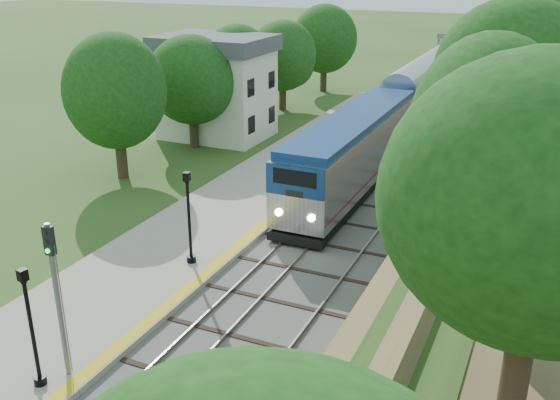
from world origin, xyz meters
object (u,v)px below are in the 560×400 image
at_px(signal_farside, 470,121).
at_px(signal_gantry, 477,49).
at_px(station_building, 216,86).
at_px(train, 487,41).
at_px(signal_platform, 56,285).
at_px(lamppost_mid, 33,335).
at_px(lamppost_far, 189,223).

bearing_deg(signal_farside, signal_gantry, 97.25).
bearing_deg(station_building, signal_farside, -12.09).
height_order(train, signal_farside, signal_farside).
bearing_deg(train, station_building, -104.47).
xyz_separation_m(signal_gantry, signal_platform, (-5.37, -54.66, -1.02)).
height_order(station_building, train, station_building).
bearing_deg(station_building, lamppost_mid, -70.76).
xyz_separation_m(station_building, signal_farside, (20.20, -4.33, 0.22)).
relative_size(signal_gantry, lamppost_far, 1.91).
height_order(signal_platform, signal_farside, signal_farside).
xyz_separation_m(signal_gantry, lamppost_far, (-6.02, -45.77, -2.48)).
xyz_separation_m(station_building, train, (14.00, 54.24, -1.78)).
xyz_separation_m(signal_gantry, signal_farside, (3.73, -29.32, -0.50)).
height_order(station_building, lamppost_mid, station_building).
distance_m(signal_gantry, lamppost_mid, 55.83).
bearing_deg(signal_platform, lamppost_mid, -119.81).
height_order(signal_gantry, signal_farside, signal_farside).
bearing_deg(lamppost_far, signal_platform, -85.84).
relative_size(lamppost_far, signal_farside, 0.64).
height_order(station_building, lamppost_far, station_building).
bearing_deg(lamppost_far, lamppost_mid, -88.92).
bearing_deg(lamppost_mid, station_building, 109.24).
height_order(lamppost_far, signal_platform, signal_platform).
height_order(signal_gantry, lamppost_mid, signal_gantry).
xyz_separation_m(signal_gantry, lamppost_mid, (-5.83, -55.46, -2.53)).
bearing_deg(station_building, signal_platform, -69.49).
xyz_separation_m(station_building, lamppost_mid, (10.63, -30.47, -1.80)).
bearing_deg(signal_farside, train, 96.04).
bearing_deg(signal_platform, train, 88.02).
bearing_deg(signal_platform, signal_farside, 70.24).
bearing_deg(lamppost_far, train, 87.29).
distance_m(train, lamppost_far, 75.10).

